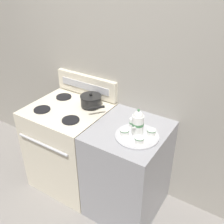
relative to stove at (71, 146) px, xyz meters
name	(u,v)px	position (x,y,z in m)	size (l,w,h in m)	color
ground_plane	(97,189)	(0.30, 0.00, -0.44)	(6.00, 6.00, 0.00)	gray
wall_back	(115,80)	(0.30, 0.35, 0.66)	(6.00, 0.05, 2.20)	#9E998E
stove	(71,146)	(0.00, 0.00, 0.00)	(0.70, 0.69, 0.89)	beige
control_panel	(86,85)	(0.00, 0.31, 0.55)	(0.69, 0.05, 0.20)	beige
side_counter	(128,170)	(0.66, 0.00, 0.00)	(0.60, 0.66, 0.88)	#939399
saucepan	(91,101)	(0.17, 0.15, 0.50)	(0.29, 0.27, 0.13)	black
serving_tray	(137,136)	(0.75, -0.05, 0.45)	(0.34, 0.34, 0.01)	#B2B2B7
teapot	(138,122)	(0.74, -0.03, 0.55)	(0.09, 0.15, 0.22)	white
teacup_left	(139,141)	(0.81, -0.14, 0.48)	(0.11, 0.11, 0.05)	white
teacup_right	(124,133)	(0.67, -0.11, 0.48)	(0.11, 0.11, 0.05)	white
teacup_front	(151,133)	(0.85, 0.00, 0.48)	(0.11, 0.11, 0.05)	white
creamer_jug	(133,122)	(0.66, 0.04, 0.49)	(0.06, 0.06, 0.07)	white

